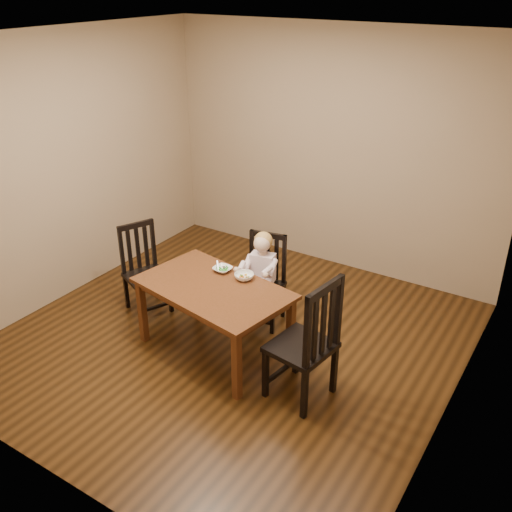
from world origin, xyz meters
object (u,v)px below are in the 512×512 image
Objects in this scene: dining_table at (213,294)px; bowl_veg at (244,276)px; chair_child at (264,281)px; toddler at (262,271)px; bowl_peas at (223,269)px; chair_left at (144,270)px; chair_right at (307,343)px.

dining_table is 8.35× the size of bowl_veg.
chair_child is 1.73× the size of toddler.
bowl_peas is (-0.20, -0.36, 0.12)m from toddler.
chair_left is 1.22m from bowl_veg.
chair_right is at bearing 127.02° from chair_child.
toddler is at bearing 60.65° from bowl_peas.
toddler is at bearing 57.59° from chair_right.
chair_child is at bearing 56.25° from chair_right.
toddler is (0.11, 0.64, -0.02)m from dining_table.
toddler is at bearing 80.47° from dining_table.
dining_table is at bearing -70.94° from bowl_peas.
chair_child reaches higher than bowl_peas.
chair_right is 1.18m from toddler.
chair_child is 1.23m from chair_left.
chair_right is at bearing -7.26° from dining_table.
dining_table is at bearing 70.77° from chair_child.
dining_table is 2.79× the size of toddler.
toddler is 3.18× the size of bowl_peas.
chair_right reaches higher than bowl_veg.
dining_table is 0.65m from toddler.
bowl_peas is at bearing 175.79° from bowl_veg.
bowl_peas is (-0.19, -0.41, 0.26)m from chair_child.
bowl_veg is at bearing 86.49° from chair_child.
dining_table is at bearing 101.23° from chair_left.
bowl_peas is 0.94× the size of bowl_veg.
dining_table is 1.61× the size of chair_child.
bowl_veg reaches higher than dining_table.
chair_right is 1.18m from bowl_peas.
chair_left is 5.24× the size of bowl_veg.
bowl_peas is at bearing 49.61° from toddler.
chair_child is 0.50m from bowl_veg.
chair_left reaches higher than dining_table.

